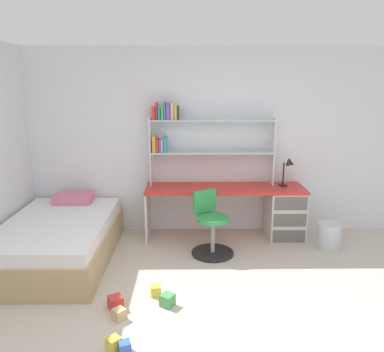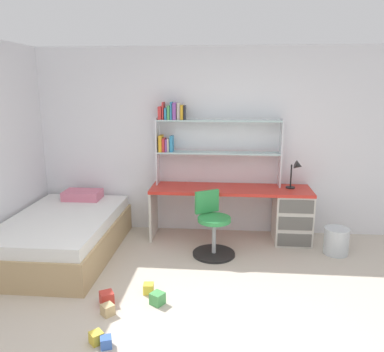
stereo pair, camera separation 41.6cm
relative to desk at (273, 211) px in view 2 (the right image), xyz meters
name	(u,v)px [view 2 (the right image)]	position (x,y,z in m)	size (l,w,h in m)	color
ground_plane	(190,349)	(-0.90, -2.29, -0.42)	(5.68, 6.18, 0.02)	beige
room_shell	(85,159)	(-2.13, -1.03, 0.86)	(5.68, 6.18, 2.54)	silver
desk	(273,211)	(0.00, 0.00, 0.00)	(2.11, 0.56, 0.71)	red
bookshelf_hutch	(199,135)	(-1.00, 0.16, 0.98)	(1.67, 0.22, 1.11)	silver
desk_lamp	(297,170)	(0.28, 0.03, 0.56)	(0.20, 0.17, 0.38)	black
swivel_chair	(213,231)	(-0.78, -0.52, -0.10)	(0.52, 0.52, 0.78)	black
bed_platform	(63,235)	(-2.60, -0.67, -0.16)	(1.22, 1.94, 0.61)	tan
waste_bin	(336,241)	(0.74, -0.38, -0.24)	(0.30, 0.30, 0.33)	silver
toy_block_blue_0	(106,342)	(-1.56, -2.33, -0.36)	(0.09, 0.09, 0.09)	#3860B7
toy_block_yellow_1	(149,288)	(-1.39, -1.50, -0.36)	(0.10, 0.10, 0.10)	gold
toy_block_green_2	(157,298)	(-1.26, -1.68, -0.35)	(0.12, 0.12, 0.12)	#479E51
toy_block_natural_3	(108,310)	(-1.68, -1.90, -0.36)	(0.10, 0.10, 0.10)	tan
toy_block_red_4	(107,298)	(-1.74, -1.72, -0.35)	(0.12, 0.12, 0.12)	red
toy_block_yellow_5	(96,337)	(-1.65, -2.28, -0.36)	(0.10, 0.10, 0.10)	gold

